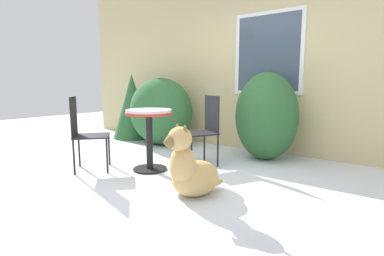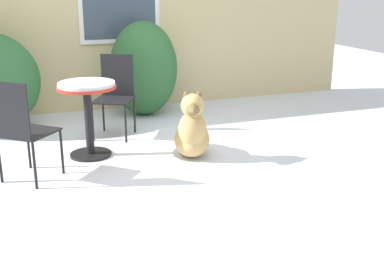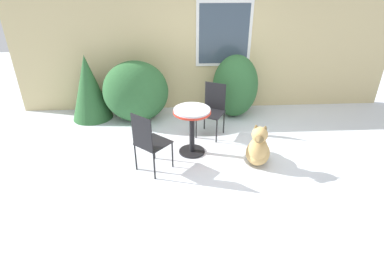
# 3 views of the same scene
# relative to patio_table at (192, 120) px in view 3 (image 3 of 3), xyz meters

# --- Properties ---
(ground_plane) EXTENTS (16.00, 16.00, 0.00)m
(ground_plane) POSITION_rel_patio_table_xyz_m (0.41, -0.23, -0.60)
(ground_plane) COLOR silver
(house_wall) EXTENTS (8.00, 0.10, 3.09)m
(house_wall) POSITION_rel_patio_table_xyz_m (0.43, 1.97, 0.95)
(house_wall) COLOR #D1BC84
(house_wall) RESTS_ON ground_plane
(shrub_left) EXTENTS (1.29, 0.96, 1.23)m
(shrub_left) POSITION_rel_patio_table_xyz_m (-1.04, 1.34, 0.02)
(shrub_left) COLOR #2D6033
(shrub_left) RESTS_ON ground_plane
(shrub_middle) EXTENTS (0.93, 0.84, 1.29)m
(shrub_middle) POSITION_rel_patio_table_xyz_m (0.97, 1.45, 0.05)
(shrub_middle) COLOR #2D6033
(shrub_middle) RESTS_ON ground_plane
(evergreen_bush) EXTENTS (0.81, 0.81, 1.32)m
(evergreen_bush) POSITION_rel_patio_table_xyz_m (-1.99, 1.50, 0.06)
(evergreen_bush) COLOR #2D6033
(evergreen_bush) RESTS_ON ground_plane
(patio_table) EXTENTS (0.61, 0.61, 0.80)m
(patio_table) POSITION_rel_patio_table_xyz_m (0.00, 0.00, 0.00)
(patio_table) COLOR black
(patio_table) RESTS_ON ground_plane
(patio_chair_near_table) EXTENTS (0.58, 0.58, 0.96)m
(patio_chair_near_table) POSITION_rel_patio_table_xyz_m (0.41, 0.65, -0.07)
(patio_chair_near_table) COLOR black
(patio_chair_near_table) RESTS_ON ground_plane
(patio_chair_far_side) EXTENTS (0.61, 0.61, 0.96)m
(patio_chair_far_side) POSITION_rel_patio_table_xyz_m (-0.66, -0.51, -0.07)
(patio_chair_far_side) COLOR black
(patio_chair_far_side) RESTS_ON ground_plane
(dog) EXTENTS (0.52, 0.73, 0.74)m
(dog) POSITION_rel_patio_table_xyz_m (1.00, -0.43, -0.32)
(dog) COLOR tan
(dog) RESTS_ON ground_plane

